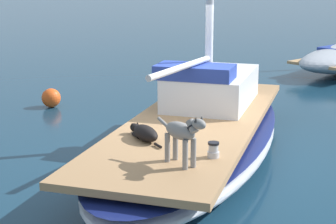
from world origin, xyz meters
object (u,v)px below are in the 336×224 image
Objects in this scene: dog_black at (144,133)px; dog_grey at (183,133)px; mooring_buoy at (51,98)px; deck_winch at (213,150)px; coiled_rope at (144,131)px; sailboat_main at (195,138)px.

dog_grey reaches higher than dog_black.
dog_black is 1.89× the size of mooring_buoy.
coiled_rope is at bearing 157.14° from deck_winch.
dog_grey is 4.20× the size of deck_winch.
deck_winch reaches higher than mooring_buoy.
dog_black is (-0.18, -1.40, 0.43)m from sailboat_main.
dog_black is at bearing 142.93° from dog_grey.
coiled_rope is 0.74× the size of mooring_buoy.
deck_winch is at bearing -22.86° from coiled_rope.
sailboat_main is 1.47m from dog_black.
dog_grey is at bearing -69.61° from sailboat_main.
coiled_rope is (-1.18, 1.06, -0.40)m from dog_grey.
dog_grey is 2.72× the size of coiled_rope.
sailboat_main reaches higher than mooring_buoy.
dog_black is at bearing 167.35° from deck_winch.
dog_grey reaches higher than coiled_rope.
coiled_rope is at bearing -34.28° from mooring_buoy.
sailboat_main is 36.01× the size of deck_winch.
dog_grey is 6.54m from mooring_buoy.
dog_grey is at bearing -116.21° from deck_winch.
sailboat_main is at bearing 82.59° from dog_black.
deck_winch is (0.23, 0.47, -0.32)m from dog_grey.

